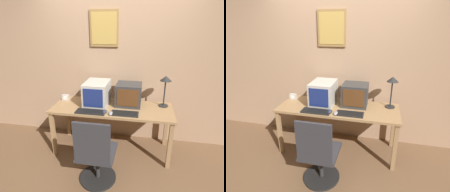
{
  "view_description": "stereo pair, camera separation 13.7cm",
  "coord_description": "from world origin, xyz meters",
  "views": [
    {
      "loc": [
        0.46,
        -1.76,
        1.94
      ],
      "look_at": [
        0.0,
        0.81,
        0.94
      ],
      "focal_mm": 30.0,
      "sensor_mm": 36.0,
      "label": 1
    },
    {
      "loc": [
        0.6,
        -1.73,
        1.94
      ],
      "look_at": [
        0.0,
        0.81,
        0.94
      ],
      "focal_mm": 30.0,
      "sensor_mm": 36.0,
      "label": 2
    }
  ],
  "objects": [
    {
      "name": "ground_plane",
      "position": [
        0.0,
        0.0,
        0.0
      ],
      "size": [
        14.0,
        14.0,
        0.0
      ],
      "primitive_type": "plane",
      "color": "brown"
    },
    {
      "name": "wall_back",
      "position": [
        -0.0,
        1.27,
        1.3
      ],
      "size": [
        8.0,
        0.08,
        2.6
      ],
      "color": "tan",
      "rests_on": "ground_plane"
    },
    {
      "name": "desk",
      "position": [
        0.0,
        0.81,
        0.68
      ],
      "size": [
        1.83,
        0.67,
        0.76
      ],
      "color": "#99754C",
      "rests_on": "ground_plane"
    },
    {
      "name": "monitor_left",
      "position": [
        -0.25,
        0.89,
        0.94
      ],
      "size": [
        0.35,
        0.48,
        0.36
      ],
      "color": "#B7B2A8",
      "rests_on": "desk"
    },
    {
      "name": "monitor_right",
      "position": [
        0.24,
        0.95,
        0.93
      ],
      "size": [
        0.38,
        0.35,
        0.34
      ],
      "color": "#333333",
      "rests_on": "desk"
    },
    {
      "name": "keyboard_main",
      "position": [
        -0.27,
        0.57,
        0.77
      ],
      "size": [
        0.43,
        0.16,
        0.03
      ],
      "color": "black",
      "rests_on": "desk"
    },
    {
      "name": "keyboard_side",
      "position": [
        0.22,
        0.6,
        0.77
      ],
      "size": [
        0.39,
        0.16,
        0.03
      ],
      "color": "black",
      "rests_on": "desk"
    },
    {
      "name": "mouse_near_keyboard",
      "position": [
        0.03,
        0.56,
        0.78
      ],
      "size": [
        0.06,
        0.11,
        0.03
      ],
      "color": "gray",
      "rests_on": "desk"
    },
    {
      "name": "mouse_far_corner",
      "position": [
        -0.07,
        0.59,
        0.78
      ],
      "size": [
        0.07,
        0.11,
        0.04
      ],
      "color": "#282D3D",
      "rests_on": "desk"
    },
    {
      "name": "desk_clock",
      "position": [
        -0.81,
        0.96,
        0.81
      ],
      "size": [
        0.11,
        0.07,
        0.09
      ],
      "color": "#B7B2AD",
      "rests_on": "desk"
    },
    {
      "name": "desk_lamp",
      "position": [
        0.77,
        0.99,
        1.13
      ],
      "size": [
        0.17,
        0.17,
        0.48
      ],
      "color": "black",
      "rests_on": "desk"
    },
    {
      "name": "office_chair",
      "position": [
        -0.07,
        0.08,
        0.4
      ],
      "size": [
        0.49,
        0.49,
        0.95
      ],
      "color": "black",
      "rests_on": "ground_plane"
    }
  ]
}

